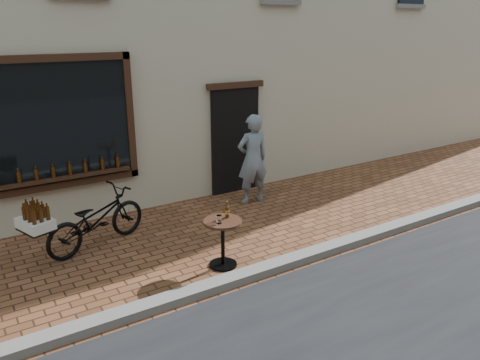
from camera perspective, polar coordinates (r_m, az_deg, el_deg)
ground at (r=6.57m, az=1.22°, el=-12.87°), size 90.00×90.00×0.00m
kerb at (r=6.68m, az=0.26°, el=-11.69°), size 90.00×0.25×0.12m
cargo_bicycle at (r=7.79m, az=-17.35°, el=-4.60°), size 2.12×1.22×1.00m
bistro_table at (r=6.86m, az=-2.11°, el=-6.53°), size 0.57×0.57×0.97m
pedestrian at (r=9.22m, az=1.54°, el=2.55°), size 0.69×0.48×1.79m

